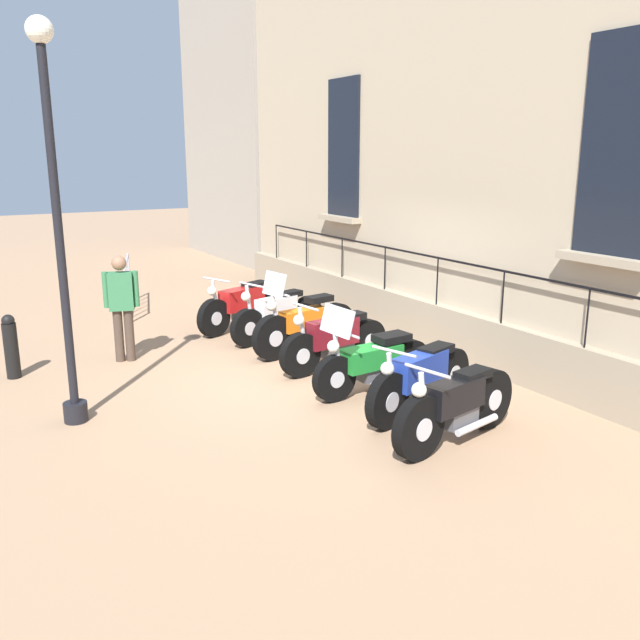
{
  "coord_description": "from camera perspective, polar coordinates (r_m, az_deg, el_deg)",
  "views": [
    {
      "loc": [
        4.76,
        8.03,
        3.14
      ],
      "look_at": [
        0.05,
        0.0,
        0.8
      ],
      "focal_mm": 37.48,
      "sensor_mm": 36.0,
      "label": 1
    }
  ],
  "objects": [
    {
      "name": "ground_plane",
      "position": [
        9.85,
        0.23,
        -4.48
      ],
      "size": [
        60.0,
        60.0,
        0.0
      ],
      "primitive_type": "plane",
      "color": "#9E7A5B"
    },
    {
      "name": "building_facade",
      "position": [
        10.85,
        12.24,
        16.11
      ],
      "size": [
        0.82,
        13.47,
        7.39
      ],
      "color": "tan",
      "rests_on": "ground_plane"
    },
    {
      "name": "motorcycle_red",
      "position": [
        12.26,
        -6.52,
        1.28
      ],
      "size": [
        2.08,
        1.01,
        1.02
      ],
      "color": "black",
      "rests_on": "ground_plane"
    },
    {
      "name": "motorcycle_white",
      "position": [
        11.51,
        -3.61,
        0.4
      ],
      "size": [
        2.0,
        0.77,
        1.06
      ],
      "color": "black",
      "rests_on": "ground_plane"
    },
    {
      "name": "motorcycle_orange",
      "position": [
        10.7,
        -1.31,
        -0.49
      ],
      "size": [
        2.01,
        0.63,
        1.38
      ],
      "color": "black",
      "rests_on": "ground_plane"
    },
    {
      "name": "motorcycle_maroon",
      "position": [
        9.91,
        1.26,
        -1.8
      ],
      "size": [
        1.95,
        0.57,
        1.04
      ],
      "color": "black",
      "rests_on": "ground_plane"
    },
    {
      "name": "motorcycle_green",
      "position": [
        8.97,
        4.53,
        -3.62
      ],
      "size": [
        1.92,
        0.75,
        1.25
      ],
      "color": "black",
      "rests_on": "ground_plane"
    },
    {
      "name": "motorcycle_blue",
      "position": [
        8.32,
        8.61,
        -5.02
      ],
      "size": [
        1.99,
        0.82,
        0.93
      ],
      "color": "black",
      "rests_on": "ground_plane"
    },
    {
      "name": "motorcycle_black",
      "position": [
        7.56,
        11.55,
        -7.24
      ],
      "size": [
        1.98,
        0.67,
        0.97
      ],
      "color": "black",
      "rests_on": "ground_plane"
    },
    {
      "name": "lamppost",
      "position": [
        8.09,
        -21.48,
        7.57
      ],
      "size": [
        0.29,
        0.29,
        4.53
      ],
      "color": "black",
      "rests_on": "ground_plane"
    },
    {
      "name": "crowd_barrier",
      "position": [
        13.98,
        -16.08,
        2.93
      ],
      "size": [
        0.62,
        2.0,
        1.05
      ],
      "color": "#B7B7BF",
      "rests_on": "ground_plane"
    },
    {
      "name": "bollard",
      "position": [
        10.45,
        -24.88,
        -2.05
      ],
      "size": [
        0.2,
        0.2,
        0.93
      ],
      "color": "black",
      "rests_on": "ground_plane"
    },
    {
      "name": "pedestrian_standing",
      "position": [
        10.59,
        -16.57,
        1.43
      ],
      "size": [
        0.5,
        0.33,
        1.64
      ],
      "color": "#47382D",
      "rests_on": "ground_plane"
    },
    {
      "name": "distant_building",
      "position": [
        21.24,
        -4.78,
        18.91
      ],
      "size": [
        3.2,
        5.44,
        9.88
      ],
      "color": "#9E9384",
      "rests_on": "ground_plane"
    }
  ]
}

